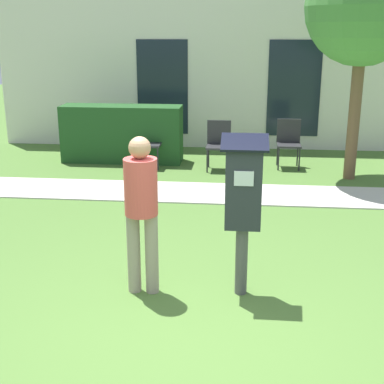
{
  "coord_description": "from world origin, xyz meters",
  "views": [
    {
      "loc": [
        0.39,
        -4.16,
        2.54
      ],
      "look_at": [
        -0.09,
        0.65,
        1.05
      ],
      "focal_mm": 50.0,
      "sensor_mm": 36.0,
      "label": 1
    }
  ],
  "objects_px": {
    "outdoor_chair_left": "(150,139)",
    "outdoor_chair_middle": "(219,141)",
    "person_standing": "(141,203)",
    "outdoor_chair_right": "(289,139)",
    "parking_meter": "(243,196)"
  },
  "relations": [
    {
      "from": "person_standing",
      "to": "outdoor_chair_left",
      "type": "height_order",
      "value": "person_standing"
    },
    {
      "from": "parking_meter",
      "to": "person_standing",
      "type": "xyz_separation_m",
      "value": [
        -0.97,
        -0.06,
        -0.09
      ]
    },
    {
      "from": "parking_meter",
      "to": "outdoor_chair_left",
      "type": "height_order",
      "value": "parking_meter"
    },
    {
      "from": "parking_meter",
      "to": "outdoor_chair_middle",
      "type": "xyz_separation_m",
      "value": [
        -0.48,
        4.88,
        -0.49
      ]
    },
    {
      "from": "person_standing",
      "to": "outdoor_chair_right",
      "type": "bearing_deg",
      "value": 56.7
    },
    {
      "from": "outdoor_chair_left",
      "to": "outdoor_chair_right",
      "type": "relative_size",
      "value": 1.0
    },
    {
      "from": "parking_meter",
      "to": "outdoor_chair_right",
      "type": "bearing_deg",
      "value": 80.92
    },
    {
      "from": "parking_meter",
      "to": "outdoor_chair_middle",
      "type": "bearing_deg",
      "value": 95.59
    },
    {
      "from": "outdoor_chair_left",
      "to": "outdoor_chair_middle",
      "type": "distance_m",
      "value": 1.3
    },
    {
      "from": "parking_meter",
      "to": "outdoor_chair_left",
      "type": "relative_size",
      "value": 1.77
    },
    {
      "from": "person_standing",
      "to": "outdoor_chair_middle",
      "type": "height_order",
      "value": "person_standing"
    },
    {
      "from": "outdoor_chair_left",
      "to": "person_standing",
      "type": "bearing_deg",
      "value": -100.36
    },
    {
      "from": "person_standing",
      "to": "outdoor_chair_middle",
      "type": "relative_size",
      "value": 1.76
    },
    {
      "from": "person_standing",
      "to": "outdoor_chair_right",
      "type": "height_order",
      "value": "person_standing"
    },
    {
      "from": "outdoor_chair_middle",
      "to": "outdoor_chair_right",
      "type": "distance_m",
      "value": 1.33
    }
  ]
}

